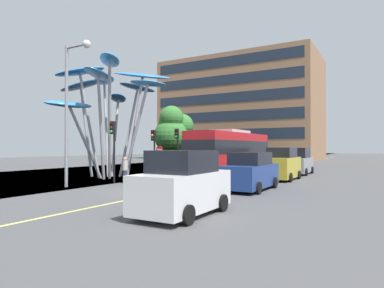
% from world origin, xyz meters
% --- Properties ---
extents(ground, '(120.00, 240.00, 0.10)m').
position_xyz_m(ground, '(-0.75, 0.00, -0.05)').
color(ground, '#4C4C4F').
extents(red_bus, '(2.94, 10.46, 3.59)m').
position_xyz_m(red_bus, '(0.29, 10.64, 1.96)').
color(red_bus, red).
rests_on(red_bus, ground).
extents(leaf_sculpture, '(10.07, 9.08, 8.39)m').
position_xyz_m(leaf_sculpture, '(-7.23, 4.71, 6.57)').
color(leaf_sculpture, '#9EA0A5').
rests_on(leaf_sculpture, ground).
extents(traffic_light_kerb_near, '(0.28, 0.42, 3.89)m').
position_xyz_m(traffic_light_kerb_near, '(-4.19, 2.30, 2.81)').
color(traffic_light_kerb_near, black).
rests_on(traffic_light_kerb_near, ground).
extents(traffic_light_kerb_far, '(0.28, 0.42, 3.54)m').
position_xyz_m(traffic_light_kerb_far, '(-4.25, 6.68, 2.57)').
color(traffic_light_kerb_far, black).
rests_on(traffic_light_kerb_far, ground).
extents(traffic_light_island_mid, '(0.28, 0.42, 3.76)m').
position_xyz_m(traffic_light_island_mid, '(-3.86, 9.33, 2.72)').
color(traffic_light_island_mid, black).
rests_on(traffic_light_island_mid, ground).
extents(car_parked_near, '(1.99, 3.88, 2.15)m').
position_xyz_m(car_parked_near, '(4.75, -3.95, 1.01)').
color(car_parked_near, silver).
rests_on(car_parked_near, ground).
extents(car_parked_mid, '(1.97, 4.51, 1.99)m').
position_xyz_m(car_parked_mid, '(4.49, 3.38, 0.94)').
color(car_parked_mid, navy).
rests_on(car_parked_mid, ground).
extents(car_parked_far, '(1.91, 4.10, 2.24)m').
position_xyz_m(car_parked_far, '(4.55, 9.58, 1.05)').
color(car_parked_far, gold).
rests_on(car_parked_far, ground).
extents(car_side_street, '(2.00, 4.22, 2.21)m').
position_xyz_m(car_side_street, '(4.44, 15.08, 1.02)').
color(car_side_street, gray).
rests_on(car_side_street, ground).
extents(street_lamp, '(1.90, 0.44, 8.11)m').
position_xyz_m(street_lamp, '(-4.59, -0.60, 5.15)').
color(street_lamp, gray).
rests_on(street_lamp, ground).
extents(tree_pavement_near, '(3.85, 5.01, 7.00)m').
position_xyz_m(tree_pavement_near, '(-10.39, 18.76, 4.36)').
color(tree_pavement_near, brown).
rests_on(tree_pavement_near, ground).
extents(pedestrian, '(0.34, 0.34, 1.66)m').
position_xyz_m(pedestrian, '(-3.42, 2.55, 0.83)').
color(pedestrian, '#2D3342').
rests_on(pedestrian, ground).
extents(no_entry_sign, '(0.60, 0.12, 2.37)m').
position_xyz_m(no_entry_sign, '(-4.30, 7.50, 1.59)').
color(no_entry_sign, gray).
rests_on(no_entry_sign, ground).
extents(backdrop_building, '(27.66, 15.78, 18.26)m').
position_xyz_m(backdrop_building, '(-12.31, 45.37, 9.13)').
color(backdrop_building, '#936B4C').
rests_on(backdrop_building, ground).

